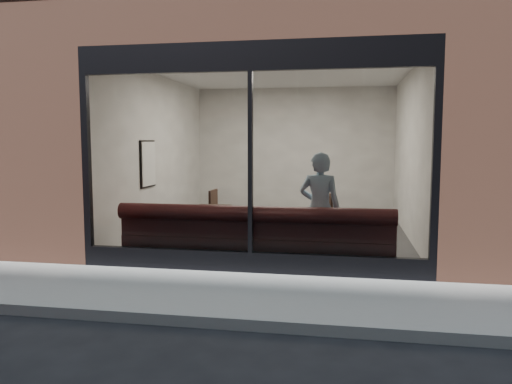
% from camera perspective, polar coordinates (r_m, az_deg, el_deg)
% --- Properties ---
extents(ground, '(120.00, 120.00, 0.00)m').
position_cam_1_polar(ground, '(5.23, -4.97, -14.95)').
color(ground, black).
rests_on(ground, ground).
extents(sidewalk_near, '(40.00, 2.00, 0.01)m').
position_cam_1_polar(sidewalk_near, '(6.15, -2.49, -11.67)').
color(sidewalk_near, gray).
rests_on(sidewalk_near, ground).
extents(kerb_near, '(40.00, 0.10, 0.12)m').
position_cam_1_polar(kerb_near, '(5.17, -5.12, -14.52)').
color(kerb_near, gray).
rests_on(kerb_near, ground).
extents(host_building_pier_left, '(2.50, 12.00, 3.20)m').
position_cam_1_polar(host_building_pier_left, '(13.68, -11.50, 4.68)').
color(host_building_pier_left, brown).
rests_on(host_building_pier_left, ground).
extents(host_building_pier_right, '(2.50, 12.00, 3.20)m').
position_cam_1_polar(host_building_pier_right, '(12.96, 21.16, 4.34)').
color(host_building_pier_right, brown).
rests_on(host_building_pier_right, ground).
extents(host_building_backfill, '(5.00, 6.00, 3.20)m').
position_cam_1_polar(host_building_backfill, '(15.78, 5.48, 4.91)').
color(host_building_backfill, brown).
rests_on(host_building_backfill, ground).
extents(cafe_floor, '(6.00, 6.00, 0.00)m').
position_cam_1_polar(cafe_floor, '(9.98, 2.56, -4.75)').
color(cafe_floor, '#2D2D30').
rests_on(cafe_floor, ground).
extents(cafe_ceiling, '(6.00, 6.00, 0.00)m').
position_cam_1_polar(cafe_ceiling, '(9.90, 2.64, 13.60)').
color(cafe_ceiling, white).
rests_on(cafe_ceiling, host_building_upper).
extents(cafe_wall_back, '(5.00, 0.00, 5.00)m').
position_cam_1_polar(cafe_wall_back, '(12.78, 4.37, 4.70)').
color(cafe_wall_back, '#BCB9B3').
rests_on(cafe_wall_back, ground).
extents(cafe_wall_left, '(0.00, 6.00, 6.00)m').
position_cam_1_polar(cafe_wall_left, '(10.43, -11.13, 4.34)').
color(cafe_wall_left, '#BCB9B3').
rests_on(cafe_wall_left, ground).
extents(cafe_wall_right, '(0.00, 6.00, 6.00)m').
position_cam_1_polar(cafe_wall_right, '(9.80, 17.23, 4.10)').
color(cafe_wall_right, '#BCB9B3').
rests_on(cafe_wall_right, ground).
extents(storefront_kick, '(5.00, 0.10, 0.30)m').
position_cam_1_polar(storefront_kick, '(7.10, -0.62, -8.05)').
color(storefront_kick, black).
rests_on(storefront_kick, ground).
extents(storefront_header, '(5.00, 0.10, 0.40)m').
position_cam_1_polar(storefront_header, '(6.99, -0.65, 15.28)').
color(storefront_header, black).
rests_on(storefront_header, host_building_upper).
extents(storefront_mullion, '(0.06, 0.10, 2.50)m').
position_cam_1_polar(storefront_mullion, '(6.90, -0.64, 3.31)').
color(storefront_mullion, black).
rests_on(storefront_mullion, storefront_kick).
extents(storefront_glass, '(4.80, 0.00, 4.80)m').
position_cam_1_polar(storefront_glass, '(6.87, -0.68, 3.30)').
color(storefront_glass, white).
rests_on(storefront_glass, storefront_kick).
extents(banquette, '(4.00, 0.55, 0.45)m').
position_cam_1_polar(banquette, '(7.47, -0.05, -6.76)').
color(banquette, '#351313').
rests_on(banquette, cafe_floor).
extents(person, '(0.65, 0.46, 1.69)m').
position_cam_1_polar(person, '(7.54, 7.29, -1.89)').
color(person, '#9EC0D8').
rests_on(person, cafe_floor).
extents(cafe_table_left, '(0.63, 0.63, 0.04)m').
position_cam_1_polar(cafe_table_left, '(8.43, -4.96, -1.77)').
color(cafe_table_left, black).
rests_on(cafe_table_left, cafe_floor).
extents(cafe_table_right, '(0.63, 0.63, 0.04)m').
position_cam_1_polar(cafe_table_right, '(8.09, 9.91, -2.16)').
color(cafe_table_right, black).
rests_on(cafe_table_right, cafe_floor).
extents(cafe_chair_left, '(0.46, 0.46, 0.04)m').
position_cam_1_polar(cafe_chair_left, '(9.46, -5.99, -4.01)').
color(cafe_chair_left, black).
rests_on(cafe_chair_left, cafe_floor).
extents(cafe_chair_right, '(0.56, 0.56, 0.04)m').
position_cam_1_polar(cafe_chair_right, '(8.89, 7.04, -4.66)').
color(cafe_chair_right, black).
rests_on(cafe_chair_right, cafe_floor).
extents(wall_poster, '(0.02, 0.64, 0.85)m').
position_cam_1_polar(wall_poster, '(9.86, -12.18, 3.17)').
color(wall_poster, white).
rests_on(wall_poster, cafe_wall_left).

